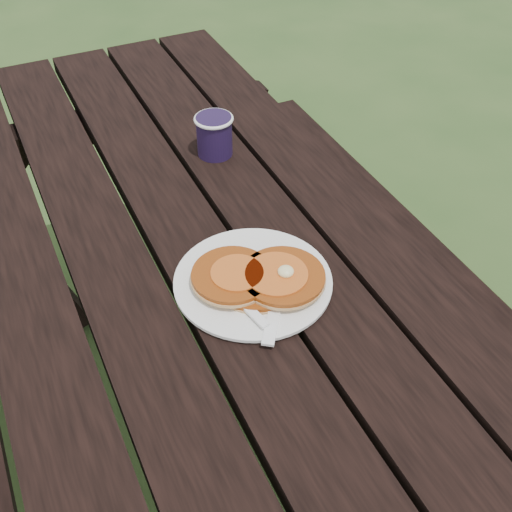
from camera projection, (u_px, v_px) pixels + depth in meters
name	position (u px, v px, depth m)	size (l,w,h in m)	color
ground	(216.00, 465.00, 1.66)	(60.00, 60.00, 0.00)	#2C481F
picnic_table	(209.00, 379.00, 1.42)	(1.36, 1.80, 0.75)	black
plate	(253.00, 282.00, 1.09)	(0.26, 0.26, 0.01)	white
pancake_stack	(259.00, 278.00, 1.07)	(0.21, 0.18, 0.04)	#974211
knife	(276.00, 303.00, 1.05)	(0.02, 0.18, 0.01)	white
fork	(246.00, 306.00, 1.03)	(0.03, 0.16, 0.01)	white
coffee_cup	(214.00, 133.00, 1.36)	(0.08, 0.08, 0.09)	#1E1133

